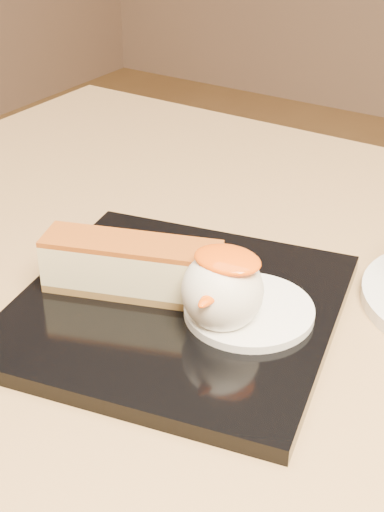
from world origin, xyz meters
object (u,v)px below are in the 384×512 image
Objects in this scene: table at (164,473)px; cheesecake at (132,266)px; dessert_plate at (177,309)px; ice_cream_scoop at (222,291)px.

table is 6.10× the size of cheesecake.
cheesecake is (-0.04, -0.00, 0.03)m from dessert_plate.
ice_cream_scoop reaches higher than dessert_plate.
table is at bearing -173.86° from ice_cream_scoop.
dessert_plate is at bearing 52.86° from table.
cheesecake is at bearing -171.87° from dessert_plate.
dessert_plate is at bearing 172.87° from ice_cream_scoop.
table is 3.64× the size of dessert_plate.
dessert_plate is at bearing -11.38° from cheesecake.
table is 0.20m from ice_cream_scoop.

